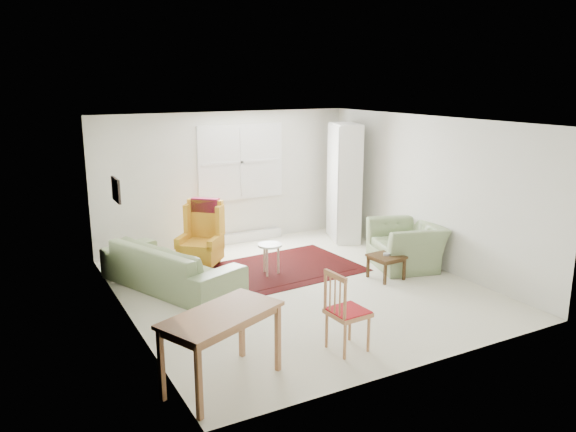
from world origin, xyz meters
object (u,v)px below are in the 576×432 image
sofa (170,257)px  armchair (406,240)px  wingback_chair (200,234)px  cabinet (345,183)px  coffee_table (386,267)px  desk (222,349)px  desk_chair (348,310)px  stool (270,259)px

sofa → armchair: bearing=-126.1°
armchair → wingback_chair: 3.45m
armchair → cabinet: 2.01m
coffee_table → cabinet: (0.68, 2.21, 0.94)m
coffee_table → desk: size_ratio=0.38×
desk → desk_chair: 1.57m
sofa → wingback_chair: wingback_chair is taller
stool → coffee_table: bearing=-34.3°
wingback_chair → coffee_table: wingback_chair is taller
wingback_chair → cabinet: (3.05, 0.26, 0.57)m
armchair → wingback_chair: (-3.04, 1.63, 0.11)m
coffee_table → cabinet: size_ratio=0.21×
sofa → wingback_chair: (0.72, 0.70, 0.09)m
wingback_chair → armchair: bearing=13.6°
armchair → stool: armchair is taller
cabinet → desk_chair: (-2.58, -3.91, -0.65)m
wingback_chair → desk_chair: wingback_chair is taller
cabinet → desk: size_ratio=1.80×
sofa → stool: (1.56, -0.22, -0.22)m
stool → desk: (-1.94, -2.78, 0.14)m
sofa → cabinet: bearing=-98.0°
sofa → armchair: size_ratio=2.03×
stool → cabinet: (2.21, 1.17, 0.87)m
wingback_chair → desk_chair: (0.47, -3.66, -0.08)m
sofa → coffee_table: 3.35m
sofa → armchair: (3.76, -0.93, -0.02)m
sofa → desk: size_ratio=1.88×
coffee_table → stool: stool is taller
armchair → desk_chair: size_ratio=1.19×
sofa → armchair: sofa is taller
sofa → desk: sofa is taller
sofa → stool: sofa is taller
wingback_chair → desk_chair: size_ratio=1.15×
wingback_chair → coffee_table: (2.37, -1.95, -0.37)m
armchair → desk: bearing=-48.2°
desk_chair → stool: bearing=-11.7°
cabinet → desk: cabinet is taller
sofa → coffee_table: (3.09, -1.26, -0.28)m
stool → desk_chair: bearing=-97.7°
stool → desk_chair: 2.78m
desk → armchair: bearing=26.5°
wingback_chair → cabinet: 3.12m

